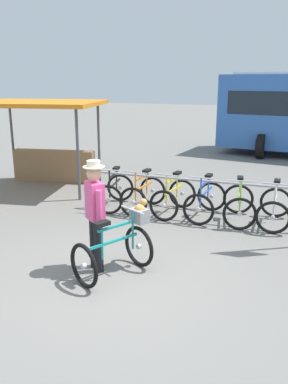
{
  "coord_description": "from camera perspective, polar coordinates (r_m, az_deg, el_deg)",
  "views": [
    {
      "loc": [
        2.23,
        -4.81,
        2.88
      ],
      "look_at": [
        -0.05,
        1.38,
        1.0
      ],
      "focal_mm": 37.57,
      "sensor_mm": 36.0,
      "label": 1
    }
  ],
  "objects": [
    {
      "name": "ground_plane",
      "position": [
        6.03,
        -4.15,
        -12.65
      ],
      "size": [
        80.0,
        80.0,
        0.0
      ],
      "primitive_type": "plane",
      "color": "slate"
    },
    {
      "name": "bike_rack_rail",
      "position": [
        8.39,
        6.92,
        0.74
      ],
      "size": [
        4.61,
        0.09,
        0.88
      ],
      "color": "#99999E",
      "rests_on": "ground"
    },
    {
      "name": "racked_bike_black",
      "position": [
        9.21,
        -4.2,
        0.03
      ],
      "size": [
        0.82,
        1.18,
        0.97
      ],
      "color": "black",
      "rests_on": "ground"
    },
    {
      "name": "racked_bike_orange",
      "position": [
        8.95,
        -0.11,
        -0.38
      ],
      "size": [
        0.76,
        1.17,
        0.98
      ],
      "color": "black",
      "rests_on": "ground"
    },
    {
      "name": "racked_bike_yellow",
      "position": [
        8.75,
        4.21,
        -0.82
      ],
      "size": [
        0.8,
        1.19,
        0.98
      ],
      "color": "black",
      "rests_on": "ground"
    },
    {
      "name": "racked_bike_blue",
      "position": [
        8.6,
        8.7,
        -1.27
      ],
      "size": [
        0.73,
        1.14,
        0.97
      ],
      "color": "black",
      "rests_on": "ground"
    },
    {
      "name": "racked_bike_lime",
      "position": [
        8.5,
        13.33,
        -1.72
      ],
      "size": [
        0.82,
        1.19,
        0.97
      ],
      "color": "black",
      "rests_on": "ground"
    },
    {
      "name": "racked_bike_white",
      "position": [
        8.46,
        18.03,
        -2.17
      ],
      "size": [
        0.67,
        1.11,
        0.97
      ],
      "color": "black",
      "rests_on": "ground"
    },
    {
      "name": "featured_bicycle",
      "position": [
        6.07,
        -3.54,
        -7.34
      ],
      "size": [
        1.09,
        1.26,
        1.09
      ],
      "color": "black",
      "rests_on": "ground"
    },
    {
      "name": "person_with_featured_bike",
      "position": [
        6.08,
        -6.96,
        -2.74
      ],
      "size": [
        0.42,
        0.39,
        1.72
      ],
      "color": "black",
      "rests_on": "ground"
    },
    {
      "name": "market_stall",
      "position": [
        11.28,
        -13.68,
        7.9
      ],
      "size": [
        3.46,
        2.82,
        2.3
      ],
      "color": "#4C4C51",
      "rests_on": "ground"
    }
  ]
}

